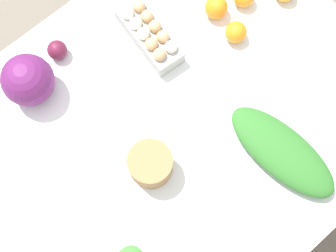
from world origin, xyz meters
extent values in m
plane|color=#70665B|center=(0.00, 0.00, 0.00)|extent=(8.00, 8.00, 0.00)
cube|color=silver|center=(0.00, 0.00, 0.72)|extent=(1.41, 1.09, 0.03)
sphere|color=#601E5B|center=(-0.24, 0.37, 0.82)|extent=(0.16, 0.16, 0.16)
cube|color=#A8A8A3|center=(0.15, 0.26, 0.77)|extent=(0.12, 0.26, 0.06)
sphere|color=white|center=(0.16, 0.17, 0.81)|extent=(0.04, 0.04, 0.04)
sphere|color=tan|center=(0.17, 0.22, 0.81)|extent=(0.04, 0.04, 0.04)
sphere|color=tan|center=(0.17, 0.26, 0.81)|extent=(0.04, 0.04, 0.04)
sphere|color=tan|center=(0.17, 0.30, 0.81)|extent=(0.04, 0.04, 0.04)
sphere|color=tan|center=(0.18, 0.35, 0.81)|extent=(0.04, 0.04, 0.04)
sphere|color=tan|center=(0.12, 0.18, 0.81)|extent=(0.04, 0.04, 0.04)
sphere|color=tan|center=(0.12, 0.22, 0.81)|extent=(0.04, 0.04, 0.04)
sphere|color=white|center=(0.13, 0.26, 0.81)|extent=(0.04, 0.04, 0.04)
sphere|color=white|center=(0.13, 0.31, 0.81)|extent=(0.04, 0.04, 0.04)
sphere|color=white|center=(0.13, 0.35, 0.81)|extent=(0.04, 0.04, 0.04)
cylinder|color=#997047|center=(-0.12, -0.06, 0.79)|extent=(0.13, 0.13, 0.10)
ellipsoid|color=#2D6B28|center=(0.20, -0.28, 0.77)|extent=(0.19, 0.39, 0.07)
sphere|color=#5B1933|center=(-0.11, 0.42, 0.77)|extent=(0.06, 0.06, 0.06)
sphere|color=orange|center=(0.36, 0.09, 0.77)|extent=(0.07, 0.07, 0.07)
sphere|color=orange|center=(0.38, 0.20, 0.77)|extent=(0.08, 0.08, 0.08)
camera|label=1|loc=(-0.25, -0.29, 2.12)|focal=50.00mm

